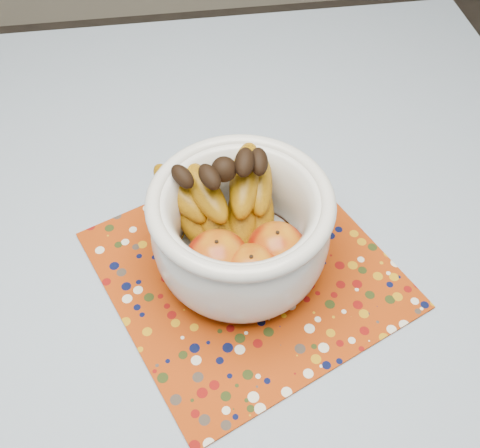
{
  "coord_description": "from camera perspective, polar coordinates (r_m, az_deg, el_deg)",
  "views": [
    {
      "loc": [
        0.0,
        -0.47,
        1.43
      ],
      "look_at": [
        0.07,
        -0.0,
        0.85
      ],
      "focal_mm": 42.0,
      "sensor_mm": 36.0,
      "label": 1
    }
  ],
  "objects": [
    {
      "name": "table",
      "position": [
        0.89,
        -4.63,
        -7.61
      ],
      "size": [
        1.2,
        1.2,
        0.75
      ],
      "color": "brown",
      "rests_on": "ground"
    },
    {
      "name": "tablecloth",
      "position": [
        0.82,
        -4.99,
        -4.65
      ],
      "size": [
        1.32,
        1.32,
        0.01
      ],
      "primitive_type": "cube",
      "color": "slate",
      "rests_on": "table"
    },
    {
      "name": "placemat",
      "position": [
        0.81,
        0.68,
        -4.61
      ],
      "size": [
        0.49,
        0.49,
        0.0
      ],
      "primitive_type": "cube",
      "rotation": [
        0.0,
        0.0,
        0.4
      ],
      "color": "#902E07",
      "rests_on": "tablecloth"
    },
    {
      "name": "fruit_bowl",
      "position": [
        0.75,
        -0.65,
        0.13
      ],
      "size": [
        0.27,
        0.24,
        0.19
      ],
      "color": "silver",
      "rests_on": "placemat"
    }
  ]
}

